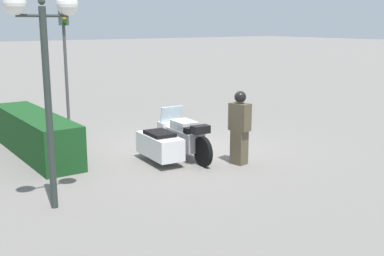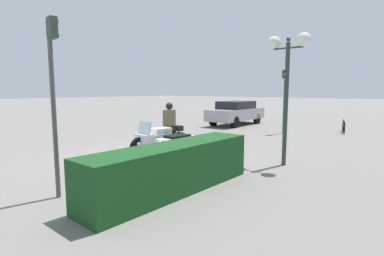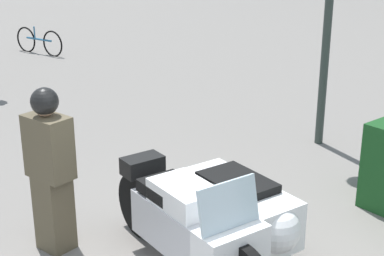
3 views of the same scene
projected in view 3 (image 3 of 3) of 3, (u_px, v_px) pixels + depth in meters
The scene contains 3 objects.
police_motorcycle at pixel (218, 218), 5.66m from camera, with size 2.41×1.44×1.17m.
officer_rider at pixel (50, 167), 5.76m from camera, with size 0.51×0.37×1.71m.
bicycle_parked at pixel (39, 41), 14.62m from camera, with size 1.54×0.50×0.69m.
Camera 3 is at (3.29, -2.67, 3.20)m, focal length 55.00 mm.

